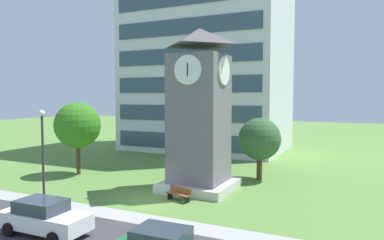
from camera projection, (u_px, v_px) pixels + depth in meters
name	position (u px, v px, depth m)	size (l,w,h in m)	color
ground_plane	(144.00, 200.00, 23.32)	(160.00, 160.00, 0.00)	#567F38
kerb_strip	(115.00, 214.00, 20.56)	(120.00, 1.60, 0.01)	#9E9E99
office_building	(208.00, 36.00, 45.98)	(19.16, 13.47, 28.80)	silver
clock_tower	(199.00, 118.00, 25.68)	(4.84, 4.84, 11.44)	slate
park_bench	(179.00, 194.00, 23.18)	(1.86, 0.91, 0.88)	brown
street_lamp	(43.00, 148.00, 21.26)	(0.36, 0.36, 5.89)	#333338
tree_streetside	(78.00, 125.00, 30.79)	(3.90, 3.90, 6.19)	#513823
tree_by_building	(260.00, 139.00, 28.88)	(3.38, 3.38, 4.98)	#513823
parked_car_white	(44.00, 217.00, 17.51)	(4.59, 2.09, 1.69)	silver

